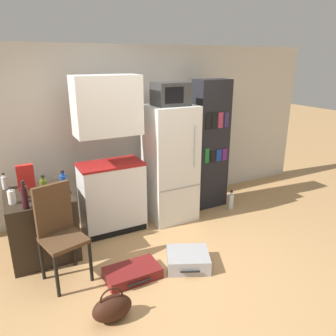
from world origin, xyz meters
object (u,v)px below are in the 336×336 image
at_px(kitchen_hutch, 110,163).
at_px(chair, 58,226).
at_px(water_bottle_front, 231,201).
at_px(side_table, 42,224).
at_px(refrigerator, 171,164).
at_px(suitcase_small_flat, 132,273).
at_px(bowl, 49,187).
at_px(bookshelf, 210,145).
at_px(bottle_clear_short, 4,182).
at_px(bottle_olive_oil, 44,188).
at_px(handbag, 112,308).
at_px(bottle_wine_dark, 25,197).
at_px(bottle_milk_white, 12,197).
at_px(bottle_blue_soda, 64,183).
at_px(microwave, 171,94).
at_px(bottle_amber_beer, 25,192).
at_px(suitcase_large_flat, 188,260).
at_px(cereal_box, 26,177).

height_order(kitchen_hutch, chair, kitchen_hutch).
bearing_deg(water_bottle_front, side_table, 178.49).
relative_size(refrigerator, suitcase_small_flat, 2.82).
distance_m(kitchen_hutch, suitcase_small_flat, 1.44).
distance_m(side_table, bowl, 0.44).
distance_m(bookshelf, bowl, 2.38).
height_order(bookshelf, bottle_clear_short, bookshelf).
height_order(bottle_clear_short, bowl, bottle_clear_short).
distance_m(refrigerator, chair, 1.82).
height_order(bottle_olive_oil, handbag, bottle_olive_oil).
xyz_separation_m(bookshelf, chair, (-2.40, -0.82, -0.38)).
distance_m(chair, water_bottle_front, 2.71).
bearing_deg(handbag, bottle_clear_short, 111.51).
height_order(bottle_wine_dark, suitcase_small_flat, bottle_wine_dark).
height_order(bottle_olive_oil, bottle_milk_white, bottle_olive_oil).
bearing_deg(side_table, bottle_blue_soda, -15.40).
bearing_deg(refrigerator, microwave, -106.78).
bearing_deg(chair, bottle_amber_beer, 100.18).
bearing_deg(suitcase_small_flat, bowl, 118.81).
bearing_deg(bottle_wine_dark, water_bottle_front, 5.30).
bearing_deg(side_table, suitcase_small_flat, -51.50).
height_order(suitcase_large_flat, suitcase_small_flat, suitcase_large_flat).
xyz_separation_m(suitcase_small_flat, handbag, (-0.38, -0.47, 0.07)).
relative_size(chair, suitcase_large_flat, 1.74).
xyz_separation_m(bottle_olive_oil, suitcase_small_flat, (0.69, -0.84, -0.80)).
bearing_deg(cereal_box, suitcase_small_flat, -54.39).
xyz_separation_m(chair, suitcase_large_flat, (1.27, -0.47, -0.51)).
xyz_separation_m(side_table, suitcase_small_flat, (0.76, -0.95, -0.32)).
distance_m(microwave, chair, 2.16).
relative_size(bottle_olive_oil, bottle_milk_white, 1.35).
relative_size(bottle_clear_short, bottle_olive_oil, 0.77).
bearing_deg(bottle_wine_dark, suitcase_large_flat, -24.81).
height_order(cereal_box, chair, cereal_box).
xyz_separation_m(bottle_wine_dark, suitcase_large_flat, (1.53, -0.71, -0.80)).
bearing_deg(refrigerator, bottle_milk_white, -172.73).
distance_m(bottle_olive_oil, water_bottle_front, 2.77).
xyz_separation_m(bottle_amber_beer, bottle_blue_soda, (0.41, -0.03, 0.04)).
bearing_deg(water_bottle_front, suitcase_small_flat, -156.12).
relative_size(microwave, handbag, 1.24).
bearing_deg(water_bottle_front, bookshelf, 125.32).
relative_size(kitchen_hutch, bottle_clear_short, 10.36).
bearing_deg(refrigerator, bottle_wine_dark, -166.67).
relative_size(side_table, handbag, 2.22).
bearing_deg(handbag, refrigerator, 47.78).
bearing_deg(bottle_clear_short, bottle_blue_soda, -35.14).
distance_m(side_table, microwave, 2.27).
bearing_deg(suitcase_large_flat, side_table, 167.51).
distance_m(refrigerator, suitcase_large_flat, 1.43).
height_order(bottle_milk_white, handbag, bottle_milk_white).
bearing_deg(water_bottle_front, handbag, -150.19).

